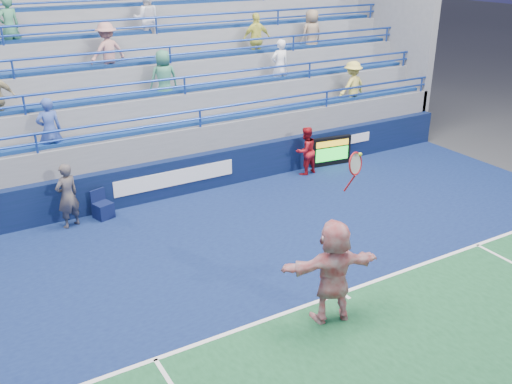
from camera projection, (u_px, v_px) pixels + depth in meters
ground at (342, 294)px, 11.81m from camera, size 120.00×120.00×0.00m
sponsor_wall at (205, 171)px, 16.74m from camera, size 18.00×0.32×1.10m
bleacher_stand at (156, 109)px, 19.34m from camera, size 18.00×5.60×6.13m
serve_speed_board at (331, 151)px, 18.59m from camera, size 1.40×0.33×0.97m
judge_chair at (103, 209)px, 15.02m from camera, size 0.55×0.56×0.77m
tennis_player at (333, 271)px, 10.63m from camera, size 2.02×1.09×3.33m
line_judge at (67, 196)px, 14.31m from camera, size 0.73×0.61×1.72m
ball_girl at (306, 151)px, 17.76m from camera, size 0.82×0.68×1.53m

